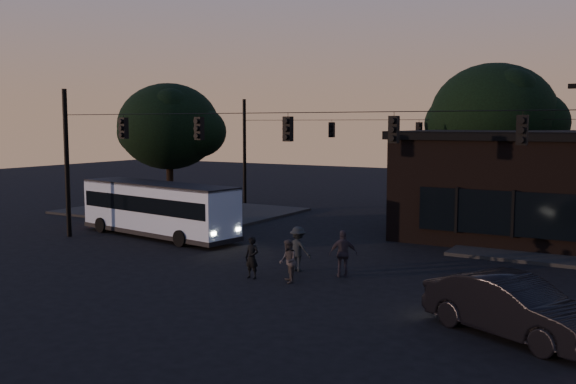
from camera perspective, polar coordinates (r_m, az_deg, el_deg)
The scene contains 13 objects.
ground at distance 23.24m, azimuth -5.04°, elevation -8.29°, with size 120.00×120.00×0.00m, color black.
sidewalk_far_left at distance 42.55m, azimuth -9.52°, elevation -1.66°, with size 14.00×10.00×0.15m, color black.
building at distance 34.68m, azimuth 23.48°, elevation 0.54°, with size 15.40×10.41×5.40m.
tree_behind at distance 41.34m, azimuth 17.78°, elevation 6.41°, with size 7.60×7.60×9.43m.
tree_left at distance 41.40m, azimuth -10.54°, elevation 5.73°, with size 6.40×6.40×8.30m.
signal_rig_near at distance 25.90m, azimuth -0.00°, elevation 3.19°, with size 26.24×0.30×7.50m.
signal_rig_far at distance 40.52m, azimuth 11.53°, elevation 3.78°, with size 26.24×0.30×7.50m.
bus at distance 33.33m, azimuth -11.48°, elevation -1.29°, with size 10.04×3.78×2.76m.
car at distance 18.65m, azimuth 19.37°, elevation -9.61°, with size 1.76×5.04×1.66m, color black.
pedestrian_a at distance 24.05m, azimuth -3.22°, elevation -5.84°, with size 0.58×0.38×1.58m, color black.
pedestrian_b at distance 23.41m, azimuth -0.01°, elevation -6.16°, with size 0.77×0.60×1.59m, color #343030.
pedestrian_c at distance 24.32m, azimuth 4.93°, elevation -5.48°, with size 1.05×0.44×1.79m, color #28232A.
pedestrian_d at distance 25.20m, azimuth 0.90°, elevation -5.08°, with size 1.14×0.65×1.76m, color black.
Camera 1 is at (13.07, -18.33, 5.77)m, focal length 40.00 mm.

